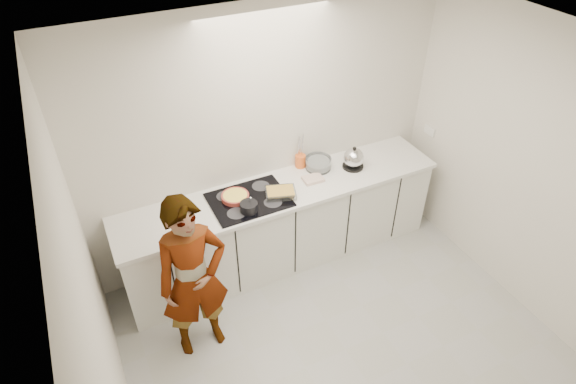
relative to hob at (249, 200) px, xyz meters
name	(u,v)px	position (x,y,z in m)	size (l,w,h in m)	color
floor	(346,350)	(0.35, -1.26, -0.92)	(3.60, 3.20, 0.00)	#AAAAA1
ceiling	(380,71)	(0.35, -1.26, 1.68)	(3.60, 3.20, 0.00)	white
wall_back	(267,139)	(0.35, 0.34, 0.38)	(3.60, 0.00, 2.60)	silver
wall_left	(100,335)	(-1.45, -1.26, 0.38)	(0.00, 3.20, 2.60)	silver
wall_right	(535,177)	(2.15, -1.24, 0.38)	(0.02, 3.20, 2.60)	silver
base_cabinets	(282,226)	(0.35, 0.02, -0.48)	(3.20, 0.58, 0.87)	silver
countertop	(282,191)	(0.35, 0.02, -0.03)	(3.24, 0.64, 0.04)	white
hob	(249,200)	(0.00, 0.00, 0.00)	(0.72, 0.54, 0.01)	black
tart_dish	(235,196)	(-0.11, 0.07, 0.03)	(0.33, 0.33, 0.04)	#A83B31
saucepan	(249,207)	(-0.06, -0.16, 0.05)	(0.20, 0.20, 0.15)	black
baking_dish	(281,192)	(0.29, -0.07, 0.04)	(0.33, 0.28, 0.05)	silver
mixing_bowl	(318,164)	(0.83, 0.18, 0.05)	(0.29, 0.29, 0.12)	silver
tea_towel	(313,179)	(0.68, 0.02, 0.01)	(0.20, 0.14, 0.03)	white
kettle	(354,159)	(1.16, 0.04, 0.10)	(0.27, 0.27, 0.24)	black
utensil_crock	(300,161)	(0.69, 0.29, 0.06)	(0.11, 0.11, 0.13)	orange
cook	(193,279)	(-0.74, -0.61, -0.12)	(0.58, 0.38, 1.59)	silver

